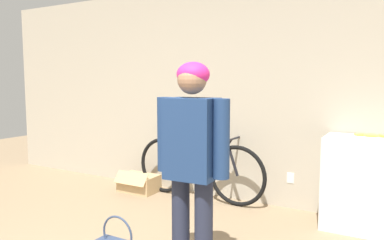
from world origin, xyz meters
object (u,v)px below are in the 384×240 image
at_px(person, 192,151).
at_px(cardboard_box, 139,183).
at_px(banana, 371,135).
at_px(bicycle, 198,168).

bearing_deg(person, cardboard_box, 134.38).
xyz_separation_m(person, banana, (1.01, 1.70, -0.03)).
relative_size(person, banana, 4.88).
distance_m(person, banana, 1.97).
height_order(person, bicycle, person).
height_order(person, cardboard_box, person).
xyz_separation_m(bicycle, banana, (1.88, 0.04, 0.54)).
xyz_separation_m(bicycle, cardboard_box, (-0.81, -0.12, -0.26)).
bearing_deg(bicycle, cardboard_box, -170.22).
bearing_deg(bicycle, banana, 2.38).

